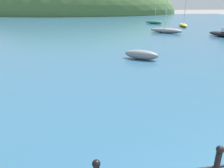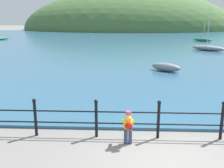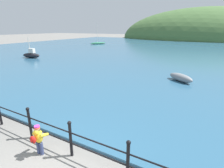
{
  "view_description": "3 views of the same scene",
  "coord_description": "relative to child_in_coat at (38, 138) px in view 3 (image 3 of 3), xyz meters",
  "views": [
    {
      "loc": [
        -2.17,
        -0.94,
        3.24
      ],
      "look_at": [
        -1.17,
        5.05,
        0.97
      ],
      "focal_mm": 35.0,
      "sensor_mm": 36.0,
      "label": 1
    },
    {
      "loc": [
        -1.16,
        -5.93,
        3.63
      ],
      "look_at": [
        -1.63,
        4.24,
        0.98
      ],
      "focal_mm": 42.0,
      "sensor_mm": 36.0,
      "label": 2
    },
    {
      "loc": [
        3.18,
        -1.82,
        3.8
      ],
      "look_at": [
        -0.78,
        5.29,
        1.17
      ],
      "focal_mm": 28.0,
      "sensor_mm": 36.0,
      "label": 3
    }
  ],
  "objects": [
    {
      "name": "boat_far_left",
      "position": [
        -19.53,
        32.8,
        -0.28
      ],
      "size": [
        3.08,
        4.14,
        4.78
      ],
      "color": "#287551",
      "rests_on": "water"
    },
    {
      "name": "far_hillside",
      "position": [
        1.02,
        66.14,
        -0.61
      ],
      "size": [
        56.97,
        31.33,
        20.71
      ],
      "color": "#476B38",
      "rests_on": "ground"
    },
    {
      "name": "child_in_coat",
      "position": [
        0.0,
        0.0,
        0.0
      ],
      "size": [
        0.39,
        0.54,
        1.0
      ],
      "color": "navy",
      "rests_on": "ground"
    },
    {
      "name": "boat_mid_harbor",
      "position": [
        -15.72,
        11.62,
        -0.11
      ],
      "size": [
        2.54,
        1.37,
        2.56
      ],
      "color": "black",
      "rests_on": "water"
    },
    {
      "name": "iron_railing",
      "position": [
        0.92,
        0.44,
        0.04
      ],
      "size": [
        11.44,
        0.12,
        1.21
      ],
      "color": "black",
      "rests_on": "ground"
    },
    {
      "name": "boat_blue_hull",
      "position": [
        2.63,
        10.12,
        -0.23
      ],
      "size": [
        2.05,
        1.72,
        0.54
      ],
      "color": "gray",
      "rests_on": "water"
    },
    {
      "name": "water",
      "position": [
        1.02,
        30.94,
        -0.56
      ],
      "size": [
        80.0,
        60.0,
        0.1
      ],
      "primitive_type": "cube",
      "color": "#2D5B7A",
      "rests_on": "ground"
    }
  ]
}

